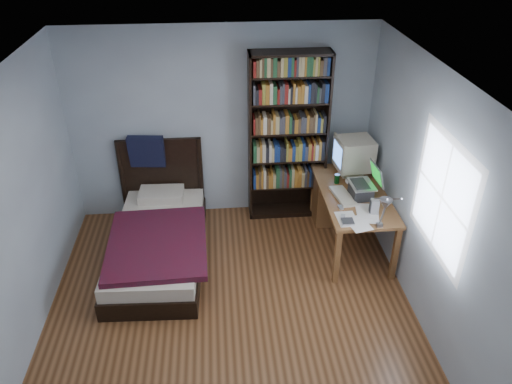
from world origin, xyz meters
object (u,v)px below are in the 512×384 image
soda_can (337,179)px  crt_monitor (353,154)px  keyboard (343,196)px  bed (158,237)px  desk (343,197)px  speaker (374,207)px  desk_lamp (385,206)px  bookshelf (288,138)px  laptop (363,188)px

soda_can → crt_monitor: bearing=41.1°
crt_monitor → keyboard: crt_monitor is taller
bed → crt_monitor: bearing=11.5°
desk → crt_monitor: crt_monitor is taller
speaker → soda_can: speaker is taller
desk_lamp → keyboard: 1.11m
desk_lamp → soda_can: desk_lamp is taller
soda_can → bookshelf: (-0.54, 0.52, 0.32)m
desk_lamp → bookshelf: size_ratio=0.28×
desk → desk_lamp: bearing=-91.1°
desk_lamp → speaker: desk_lamp is taller
bookshelf → bed: (-1.63, -0.80, -0.85)m
desk_lamp → desk: bearing=88.9°
bed → soda_can: bearing=7.4°
laptop → desk: bearing=98.1°
desk → bookshelf: bearing=152.5°
desk → desk_lamp: size_ratio=2.40×
crt_monitor → speaker: (0.02, -0.90, -0.19)m
laptop → speaker: size_ratio=2.40×
bed → laptop: bearing=-1.4°
laptop → keyboard: (-0.22, 0.00, -0.10)m
crt_monitor → keyboard: (-0.24, -0.54, -0.26)m
desk_lamp → speaker: 0.76m
desk → speaker: size_ratio=8.68×
soda_can → bookshelf: bearing=135.7°
speaker → keyboard: bearing=131.4°
crt_monitor → speaker: size_ratio=2.82×
keyboard → speaker: speaker is taller
soda_can → bookshelf: size_ratio=0.05×
crt_monitor → bed: (-2.40, -0.49, -0.75)m
desk → bed: bearing=-169.1°
crt_monitor → keyboard: 0.65m
crt_monitor → speaker: bearing=-88.8°
speaker → laptop: bearing=101.2°
laptop → keyboard: bearing=179.5°
keyboard → bed: (-2.17, 0.06, -0.49)m
soda_can → bed: bearing=-172.6°
speaker → desk_lamp: bearing=-96.4°
bookshelf → soda_can: bearing=-44.3°
speaker → bookshelf: 1.48m
desk → crt_monitor: (0.09, 0.04, 0.59)m
desk → bed: bed is taller
keyboard → bed: 2.22m
laptop → keyboard: size_ratio=0.92×
crt_monitor → soda_can: crt_monitor is taller
crt_monitor → bookshelf: bookshelf is taller
desk_lamp → keyboard: (-0.12, 0.99, -0.49)m
speaker → soda_can: (-0.26, 0.70, -0.03)m
desk_lamp → bookshelf: (-0.66, 1.85, -0.13)m
crt_monitor → keyboard: size_ratio=1.08×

